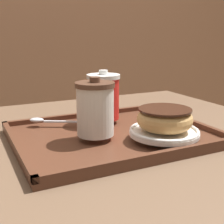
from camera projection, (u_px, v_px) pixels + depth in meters
The scene contains 7 objects.
cafe_table at pixel (103, 201), 0.78m from camera, with size 1.00×0.87×0.74m.
serving_tray at pixel (112, 136), 0.73m from camera, with size 0.44×0.35×0.02m.
coffee_cup_front at pixel (95, 108), 0.67m from camera, with size 0.08×0.08×0.13m.
coffee_cup_rear at pixel (103, 96), 0.80m from camera, with size 0.08×0.08×0.13m.
plate_with_chocolate_donut at pixel (164, 132), 0.68m from camera, with size 0.15×0.15×0.01m.
donut_chocolate_glazed at pixel (165, 118), 0.67m from camera, with size 0.12×0.12×0.04m.
spoon at pixel (44, 120), 0.77m from camera, with size 0.12×0.08×0.01m.
Camera 1 is at (-0.29, -0.64, 0.98)m, focal length 50.00 mm.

